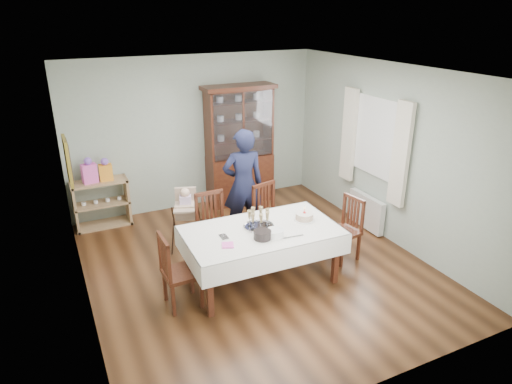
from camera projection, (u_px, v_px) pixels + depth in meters
floor at (256, 265)px, 6.51m from camera, size 5.00×5.00×0.00m
room_shell at (239, 141)px, 6.31m from camera, size 5.00×5.00×5.00m
dining_table at (261, 255)px, 6.01m from camera, size 2.03×1.20×0.76m
china_cabinet at (240, 144)px, 8.27m from camera, size 1.30×0.48×2.18m
sideboard at (102, 204)px, 7.56m from camera, size 0.90×0.38×0.80m
picture_frame at (68, 161)px, 5.67m from camera, size 0.04×0.48×0.58m
window at (377, 137)px, 7.07m from camera, size 0.04×1.02×1.22m
curtain_left at (401, 155)px, 6.56m from camera, size 0.07×0.30×1.55m
curtain_right at (349, 135)px, 7.60m from camera, size 0.07×0.30×1.55m
radiator at (366, 211)px, 7.51m from camera, size 0.10×0.80×0.55m
chair_far_left at (215, 241)px, 6.55m from camera, size 0.46×0.46×1.00m
chair_far_right at (271, 229)px, 6.93m from camera, size 0.53×0.53×0.98m
chair_end_left at (181, 284)px, 5.55m from camera, size 0.44×0.44×0.96m
chair_end_right at (343, 241)px, 6.61m from camera, size 0.48×0.48×0.93m
woman at (243, 185)px, 7.03m from camera, size 0.70×0.52×1.77m
high_chair at (187, 224)px, 6.90m from camera, size 0.54×0.54×0.96m
champagne_tray at (259, 222)px, 5.91m from camera, size 0.40×0.40×0.24m
birthday_cake at (304, 217)px, 6.12m from camera, size 0.28×0.28×0.19m
plate_stack_dark at (262, 235)px, 5.63m from camera, size 0.29×0.29×0.11m
plate_stack_white at (275, 233)px, 5.68m from camera, size 0.26×0.26×0.09m
napkin_stack at (228, 245)px, 5.47m from camera, size 0.18×0.18×0.02m
cutlery at (221, 237)px, 5.67m from camera, size 0.12×0.17×0.01m
cake_knife at (294, 237)px, 5.69m from camera, size 0.27×0.05×0.01m
gift_bag_pink at (89, 172)px, 7.28m from camera, size 0.25×0.18×0.42m
gift_bag_orange at (106, 170)px, 7.38m from camera, size 0.21×0.16×0.38m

